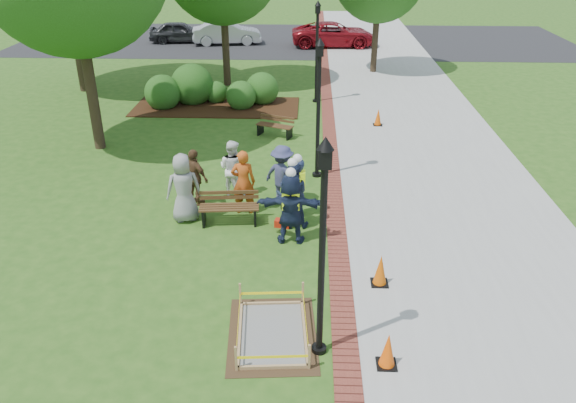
{
  "coord_description": "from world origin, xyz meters",
  "views": [
    {
      "loc": [
        1.0,
        -11.13,
        7.25
      ],
      "look_at": [
        0.5,
        1.2,
        1.0
      ],
      "focal_mm": 35.0,
      "sensor_mm": 36.0,
      "label": 1
    }
  ],
  "objects_px": {
    "cone_front": "(388,351)",
    "hivis_worker_a": "(291,206)",
    "hivis_worker_c": "(292,193)",
    "wet_concrete_pad": "(272,325)",
    "bench_near": "(229,214)",
    "hivis_worker_b": "(297,186)",
    "lamp_near": "(323,237)"
  },
  "relations": [
    {
      "from": "cone_front",
      "to": "hivis_worker_c",
      "type": "distance_m",
      "value": 5.49
    },
    {
      "from": "cone_front",
      "to": "hivis_worker_c",
      "type": "bearing_deg",
      "value": 110.11
    },
    {
      "from": "hivis_worker_a",
      "to": "hivis_worker_b",
      "type": "relative_size",
      "value": 1.11
    },
    {
      "from": "wet_concrete_pad",
      "to": "hivis_worker_c",
      "type": "height_order",
      "value": "hivis_worker_c"
    },
    {
      "from": "hivis_worker_c",
      "to": "bench_near",
      "type": "bearing_deg",
      "value": 177.74
    },
    {
      "from": "bench_near",
      "to": "cone_front",
      "type": "bearing_deg",
      "value": -55.71
    },
    {
      "from": "cone_front",
      "to": "bench_near",
      "type": "bearing_deg",
      "value": 124.29
    },
    {
      "from": "hivis_worker_a",
      "to": "cone_front",
      "type": "bearing_deg",
      "value": -66.41
    },
    {
      "from": "lamp_near",
      "to": "hivis_worker_b",
      "type": "height_order",
      "value": "lamp_near"
    },
    {
      "from": "wet_concrete_pad",
      "to": "bench_near",
      "type": "xyz_separation_m",
      "value": [
        -1.42,
        4.43,
        0.03
      ]
    },
    {
      "from": "bench_near",
      "to": "hivis_worker_a",
      "type": "height_order",
      "value": "hivis_worker_a"
    },
    {
      "from": "cone_front",
      "to": "hivis_worker_a",
      "type": "bearing_deg",
      "value": 113.59
    },
    {
      "from": "hivis_worker_c",
      "to": "cone_front",
      "type": "bearing_deg",
      "value": -69.89
    },
    {
      "from": "wet_concrete_pad",
      "to": "hivis_worker_b",
      "type": "xyz_separation_m",
      "value": [
        0.35,
        4.92,
        0.66
      ]
    },
    {
      "from": "lamp_near",
      "to": "hivis_worker_b",
      "type": "bearing_deg",
      "value": 95.89
    },
    {
      "from": "wet_concrete_pad",
      "to": "cone_front",
      "type": "distance_m",
      "value": 2.26
    },
    {
      "from": "wet_concrete_pad",
      "to": "hivis_worker_c",
      "type": "relative_size",
      "value": 1.27
    },
    {
      "from": "cone_front",
      "to": "hivis_worker_a",
      "type": "distance_m",
      "value": 4.77
    },
    {
      "from": "wet_concrete_pad",
      "to": "hivis_worker_b",
      "type": "height_order",
      "value": "hivis_worker_b"
    },
    {
      "from": "cone_front",
      "to": "hivis_worker_b",
      "type": "xyz_separation_m",
      "value": [
        -1.77,
        5.69,
        0.55
      ]
    },
    {
      "from": "cone_front",
      "to": "lamp_near",
      "type": "bearing_deg",
      "value": 164.18
    },
    {
      "from": "lamp_near",
      "to": "cone_front",
      "type": "bearing_deg",
      "value": -15.82
    },
    {
      "from": "bench_near",
      "to": "hivis_worker_b",
      "type": "relative_size",
      "value": 0.89
    },
    {
      "from": "hivis_worker_a",
      "to": "hivis_worker_b",
      "type": "xyz_separation_m",
      "value": [
        0.12,
        1.35,
        -0.09
      ]
    },
    {
      "from": "hivis_worker_a",
      "to": "hivis_worker_c",
      "type": "relative_size",
      "value": 1.04
    },
    {
      "from": "wet_concrete_pad",
      "to": "hivis_worker_c",
      "type": "bearing_deg",
      "value": 86.81
    },
    {
      "from": "hivis_worker_c",
      "to": "wet_concrete_pad",
      "type": "bearing_deg",
      "value": -93.19
    },
    {
      "from": "wet_concrete_pad",
      "to": "hivis_worker_b",
      "type": "bearing_deg",
      "value": 85.9
    },
    {
      "from": "cone_front",
      "to": "hivis_worker_a",
      "type": "xyz_separation_m",
      "value": [
        -1.89,
        4.33,
        0.64
      ]
    },
    {
      "from": "hivis_worker_b",
      "to": "lamp_near",
      "type": "bearing_deg",
      "value": -84.11
    },
    {
      "from": "lamp_near",
      "to": "hivis_worker_a",
      "type": "distance_m",
      "value": 4.31
    },
    {
      "from": "bench_near",
      "to": "hivis_worker_a",
      "type": "xyz_separation_m",
      "value": [
        1.65,
        -0.86,
        0.72
      ]
    }
  ]
}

